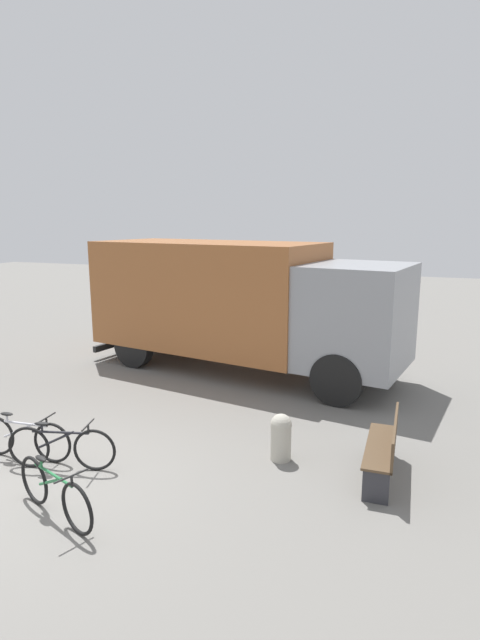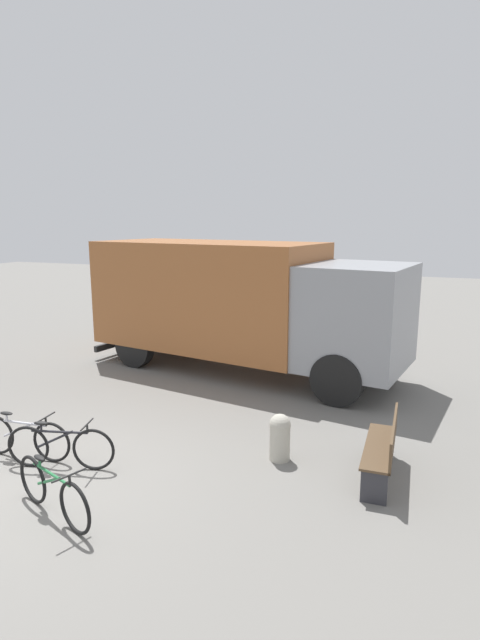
# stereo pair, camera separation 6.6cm
# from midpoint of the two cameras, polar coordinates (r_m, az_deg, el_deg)

# --- Properties ---
(ground_plane) EXTENTS (60.00, 60.00, 0.00)m
(ground_plane) POSITION_cam_midpoint_polar(r_m,az_deg,el_deg) (7.97, -21.63, -16.65)
(ground_plane) COLOR slate
(delivery_truck) EXTENTS (8.01, 3.74, 3.12)m
(delivery_truck) POSITION_cam_midpoint_polar(r_m,az_deg,el_deg) (12.05, 0.10, 2.30)
(delivery_truck) COLOR #99592D
(delivery_truck) RESTS_ON ground
(park_bench) EXTENTS (0.43, 1.59, 0.88)m
(park_bench) POSITION_cam_midpoint_polar(r_m,az_deg,el_deg) (7.60, 16.44, -13.68)
(park_bench) COLOR brown
(park_bench) RESTS_ON ground
(bicycle_near) EXTENTS (1.65, 0.44, 0.73)m
(bicycle_near) POSITION_cam_midpoint_polar(r_m,az_deg,el_deg) (8.59, -23.33, -12.17)
(bicycle_near) COLOR black
(bicycle_near) RESTS_ON ground
(bicycle_middle) EXTENTS (1.61, 0.57, 0.73)m
(bicycle_middle) POSITION_cam_midpoint_polar(r_m,az_deg,el_deg) (8.05, -19.63, -13.46)
(bicycle_middle) COLOR black
(bicycle_middle) RESTS_ON ground
(bicycle_far) EXTENTS (1.57, 0.66, 0.73)m
(bicycle_far) POSITION_cam_midpoint_polar(r_m,az_deg,el_deg) (6.90, -20.37, -17.87)
(bicycle_far) COLOR black
(bicycle_far) RESTS_ON ground
(bollard_near_bench) EXTENTS (0.33, 0.33, 0.74)m
(bollard_near_bench) POSITION_cam_midpoint_polar(r_m,az_deg,el_deg) (7.87, 4.83, -13.00)
(bollard_near_bench) COLOR #B2AD9E
(bollard_near_bench) RESTS_ON ground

